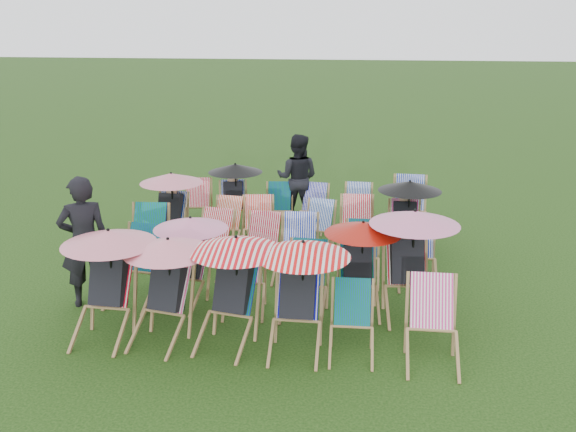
# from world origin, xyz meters

# --- Properties ---
(ground) EXTENTS (100.00, 100.00, 0.00)m
(ground) POSITION_xyz_m (0.00, 0.00, 0.00)
(ground) COLOR black
(ground) RESTS_ON ground
(deckchair_0) EXTENTS (1.16, 1.21, 1.38)m
(deckchair_0) POSITION_xyz_m (-1.86, -2.14, 0.73)
(deckchair_0) COLOR olive
(deckchair_0) RESTS_ON ground
(deckchair_1) EXTENTS (1.10, 1.17, 1.30)m
(deckchair_1) POSITION_xyz_m (-1.13, -2.14, 0.69)
(deckchair_1) COLOR olive
(deckchair_1) RESTS_ON ground
(deckchair_2) EXTENTS (1.14, 1.21, 1.35)m
(deckchair_2) POSITION_xyz_m (-0.30, -2.12, 0.71)
(deckchair_2) COLOR olive
(deckchair_2) RESTS_ON ground
(deckchair_3) EXTENTS (1.13, 1.17, 1.34)m
(deckchair_3) POSITION_xyz_m (0.52, -2.18, 0.71)
(deckchair_3) COLOR olive
(deckchair_3) RESTS_ON ground
(deckchair_4) EXTENTS (0.56, 0.78, 0.83)m
(deckchair_4) POSITION_xyz_m (1.17, -2.23, 0.41)
(deckchair_4) COLOR olive
(deckchair_4) RESTS_ON ground
(deckchair_5) EXTENTS (0.63, 0.88, 0.95)m
(deckchair_5) POSITION_xyz_m (2.09, -2.30, 0.48)
(deckchair_5) COLOR olive
(deckchair_5) RESTS_ON ground
(deckchair_6) EXTENTS (0.79, 1.01, 1.00)m
(deckchair_6) POSITION_xyz_m (-1.88, -1.06, 0.50)
(deckchair_6) COLOR olive
(deckchair_6) RESTS_ON ground
(deckchair_7) EXTENTS (1.03, 1.10, 1.22)m
(deckchair_7) POSITION_xyz_m (-1.15, -1.03, 0.64)
(deckchair_7) COLOR olive
(deckchair_7) RESTS_ON ground
(deckchair_8) EXTENTS (0.66, 0.87, 0.90)m
(deckchair_8) POSITION_xyz_m (-0.31, -1.18, 0.45)
(deckchair_8) COLOR olive
(deckchair_8) RESTS_ON ground
(deckchair_9) EXTENTS (0.67, 0.89, 0.93)m
(deckchair_9) POSITION_xyz_m (0.52, -1.18, 0.46)
(deckchair_9) COLOR olive
(deckchair_9) RESTS_ON ground
(deckchair_10) EXTENTS (1.04, 1.11, 1.23)m
(deckchair_10) POSITION_xyz_m (1.23, -1.00, 0.65)
(deckchair_10) COLOR olive
(deckchair_10) RESTS_ON ground
(deckchair_11) EXTENTS (1.19, 1.28, 1.42)m
(deckchair_11) POSITION_xyz_m (1.90, -1.02, 0.75)
(deckchair_11) COLOR olive
(deckchair_11) RESTS_ON ground
(deckchair_12) EXTENTS (0.70, 0.94, 0.99)m
(deckchair_12) POSITION_xyz_m (-2.12, 0.05, 0.49)
(deckchair_12) COLOR olive
(deckchair_12) RESTS_ON ground
(deckchair_13) EXTENTS (0.75, 0.94, 0.93)m
(deckchair_13) POSITION_xyz_m (-1.11, 0.12, 0.46)
(deckchair_13) COLOR olive
(deckchair_13) RESTS_ON ground
(deckchair_14) EXTENTS (0.68, 0.89, 0.92)m
(deckchair_14) POSITION_xyz_m (-0.30, 0.06, 0.46)
(deckchair_14) COLOR olive
(deckchair_14) RESTS_ON ground
(deckchair_15) EXTENTS (0.68, 0.91, 0.94)m
(deckchair_15) POSITION_xyz_m (0.31, 0.00, 0.47)
(deckchair_15) COLOR olive
(deckchair_15) RESTS_ON ground
(deckchair_16) EXTENTS (0.57, 0.80, 0.86)m
(deckchair_16) POSITION_xyz_m (1.26, 0.04, 0.43)
(deckchair_16) COLOR olive
(deckchair_16) RESTS_ON ground
(deckchair_17) EXTENTS (0.63, 0.87, 0.93)m
(deckchair_17) POSITION_xyz_m (2.08, 0.03, 0.47)
(deckchair_17) COLOR olive
(deckchair_17) RESTS_ON ground
(deckchair_18) EXTENTS (1.08, 1.13, 1.28)m
(deckchair_18) POSITION_xyz_m (-2.09, 1.18, 0.68)
(deckchair_18) COLOR olive
(deckchair_18) RESTS_ON ground
(deckchair_19) EXTENTS (0.65, 0.85, 0.86)m
(deckchair_19) POSITION_xyz_m (-1.09, 1.12, 0.43)
(deckchair_19) COLOR olive
(deckchair_19) RESTS_ON ground
(deckchair_20) EXTENTS (0.71, 0.89, 0.88)m
(deckchair_20) POSITION_xyz_m (-0.51, 1.17, 0.44)
(deckchair_20) COLOR olive
(deckchair_20) RESTS_ON ground
(deckchair_21) EXTENTS (0.67, 0.84, 0.82)m
(deckchair_21) POSITION_xyz_m (0.48, 1.27, 0.41)
(deckchair_21) COLOR olive
(deckchair_21) RESTS_ON ground
(deckchair_22) EXTENTS (0.65, 0.88, 0.93)m
(deckchair_22) POSITION_xyz_m (1.16, 1.21, 0.46)
(deckchair_22) COLOR olive
(deckchair_22) RESTS_ON ground
(deckchair_23) EXTENTS (1.05, 1.09, 1.25)m
(deckchair_23) POSITION_xyz_m (1.97, 1.25, 0.66)
(deckchair_23) COLOR olive
(deckchair_23) RESTS_ON ground
(deckchair_24) EXTENTS (0.66, 0.84, 0.85)m
(deckchair_24) POSITION_xyz_m (-1.90, 2.35, 0.42)
(deckchair_24) COLOR olive
(deckchair_24) RESTS_ON ground
(deckchair_25) EXTENTS (1.02, 1.11, 1.21)m
(deckchair_25) POSITION_xyz_m (-1.17, 2.32, 0.64)
(deckchair_25) COLOR olive
(deckchair_25) RESTS_ON ground
(deckchair_26) EXTENTS (0.61, 0.80, 0.82)m
(deckchair_26) POSITION_xyz_m (-0.32, 2.34, 0.41)
(deckchair_26) COLOR olive
(deckchair_26) RESTS_ON ground
(deckchair_27) EXTENTS (0.63, 0.82, 0.82)m
(deckchair_27) POSITION_xyz_m (0.31, 2.37, 0.41)
(deckchair_27) COLOR olive
(deckchair_27) RESTS_ON ground
(deckchair_28) EXTENTS (0.59, 0.81, 0.85)m
(deckchair_28) POSITION_xyz_m (1.14, 2.38, 0.43)
(deckchair_28) COLOR olive
(deckchair_28) RESTS_ON ground
(deckchair_29) EXTENTS (0.70, 0.95, 1.01)m
(deckchair_29) POSITION_xyz_m (2.10, 2.40, 0.50)
(deckchair_29) COLOR olive
(deckchair_29) RESTS_ON ground
(person_left) EXTENTS (0.80, 0.70, 1.84)m
(person_left) POSITION_xyz_m (-2.51, -1.25, 0.92)
(person_left) COLOR black
(person_left) RESTS_ON ground
(person_rear) EXTENTS (0.90, 0.74, 1.71)m
(person_rear) POSITION_xyz_m (-0.03, 2.88, 0.86)
(person_rear) COLOR black
(person_rear) RESTS_ON ground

